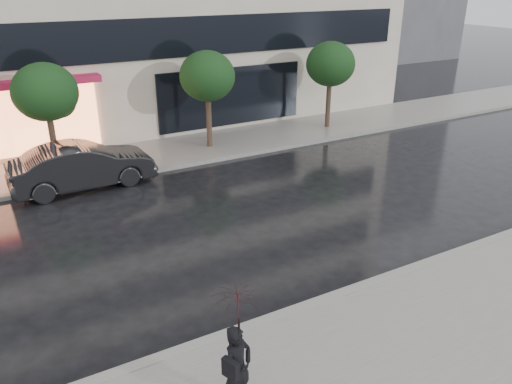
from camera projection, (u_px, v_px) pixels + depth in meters
ground at (269, 291)px, 11.42m from camera, size 120.00×120.00×0.00m
sidewalk_near at (363, 381)px, 8.79m from camera, size 60.00×4.50×0.12m
sidewalk_far at (138, 157)px, 19.62m from camera, size 60.00×3.50×0.12m
curb_near at (293, 312)px, 10.60m from camera, size 60.00×0.25×0.14m
curb_far at (152, 171)px, 18.21m from camera, size 60.00×0.25×0.14m
tree_mid_west at (47, 94)px, 17.00m from camera, size 2.20×2.20×3.99m
tree_mid_east at (208, 78)px, 19.66m from camera, size 2.20×2.20×3.99m
tree_far_east at (331, 66)px, 22.33m from camera, size 2.20×2.20×3.99m
parked_car at (83, 166)px, 16.70m from camera, size 4.74×1.80×1.54m
pedestrian_with_umbrella at (239, 332)px, 7.68m from camera, size 1.17×1.18×2.22m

